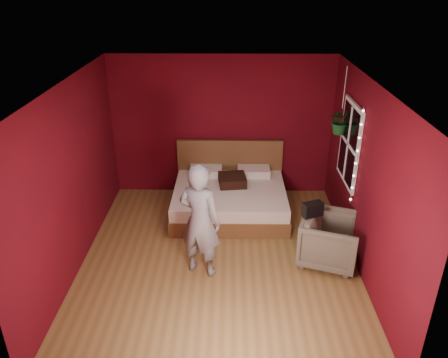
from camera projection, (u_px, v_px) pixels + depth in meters
floor at (219, 259)px, 6.48m from camera, size 4.50×4.50×0.00m
room_walls at (218, 155)px, 5.75m from camera, size 4.04×4.54×2.62m
window at (349, 144)px, 6.61m from camera, size 0.05×0.97×1.27m
fairy_lights at (357, 157)px, 6.14m from camera, size 0.04×0.04×1.45m
bed at (230, 197)px, 7.67m from camera, size 1.95×1.65×1.07m
person at (200, 221)px, 5.88m from camera, size 0.71×0.60×1.66m
armchair at (330, 240)px, 6.28m from camera, size 1.03×1.01×0.74m
handbag at (312, 209)px, 6.13m from camera, size 0.32×0.24×0.20m
throw_pillow at (232, 180)px, 7.61m from camera, size 0.51×0.51×0.16m
hanging_plant at (341, 121)px, 6.80m from camera, size 0.39×0.34×1.05m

